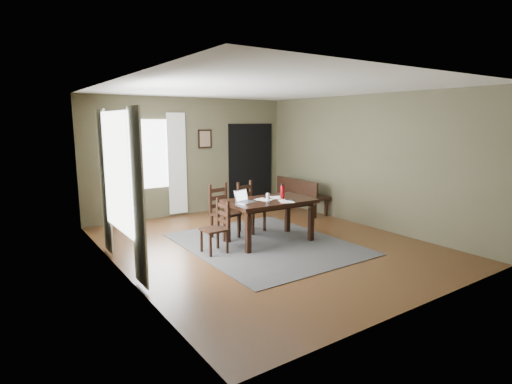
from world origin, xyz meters
TOP-DOWN VIEW (x-y plane):
  - ground at (0.00, 0.00)m, footprint 5.00×6.00m
  - room_shell at (0.00, 0.00)m, footprint 5.02×6.02m
  - rug at (0.00, 0.00)m, footprint 2.60×3.20m
  - dining_table at (0.14, 0.07)m, footprint 1.57×0.98m
  - chair_end at (-0.94, 0.08)m, footprint 0.39×0.39m
  - chair_back_left at (-0.42, 0.78)m, footprint 0.52×0.52m
  - chair_back_right at (0.24, 0.86)m, footprint 0.53×0.53m
  - bench at (2.15, 1.57)m, footprint 0.47×1.45m
  - laptop at (-0.37, 0.12)m, footprint 0.37×0.33m
  - computer_mouse at (-0.06, -0.16)m, footprint 0.08×0.10m
  - tv_remote at (0.38, -0.20)m, footprint 0.10×0.17m
  - drinking_glass at (0.05, 0.01)m, footprint 0.08×0.08m
  - water_bottle at (0.40, 0.04)m, footprint 0.09×0.09m
  - paper_b at (0.29, -0.21)m, footprint 0.35×0.38m
  - paper_c at (0.05, 0.13)m, footprint 0.30×0.35m
  - paper_d at (0.36, 0.16)m, footprint 0.29×0.33m
  - window_left at (-2.47, 0.20)m, footprint 0.01×1.30m
  - window_back at (-1.00, 2.97)m, footprint 1.00×0.01m
  - curtain_left_near at (-2.44, -0.62)m, footprint 0.03×0.48m
  - curtain_left_far at (-2.44, 1.02)m, footprint 0.03×0.48m
  - curtain_back_left at (-1.62, 2.94)m, footprint 0.44×0.03m
  - curtain_back_right at (-0.38, 2.94)m, footprint 0.44×0.03m
  - framed_picture at (0.35, 2.97)m, footprint 0.34×0.03m
  - doorway_back at (1.65, 2.97)m, footprint 1.30×0.03m

SIDE VIEW (x-z plane):
  - ground at x=0.00m, z-range -0.01..0.00m
  - rug at x=0.00m, z-range 0.00..0.01m
  - chair_end at x=-0.94m, z-range -0.01..0.87m
  - chair_back_right at x=0.24m, z-range -0.01..0.97m
  - bench at x=2.15m, z-range 0.08..0.90m
  - chair_back_left at x=-0.42m, z-range -0.01..1.00m
  - dining_table at x=0.14m, z-range 0.30..1.07m
  - paper_d at x=0.36m, z-range 0.78..0.78m
  - paper_c at x=0.05m, z-range 0.78..0.78m
  - paper_b at x=0.29m, z-range 0.78..0.78m
  - tv_remote at x=0.38m, z-range 0.78..0.80m
  - computer_mouse at x=-0.06m, z-range 0.78..0.81m
  - laptop at x=-0.37m, z-range 0.73..0.95m
  - drinking_glass at x=0.05m, z-range 0.78..0.92m
  - water_bottle at x=0.40m, z-range 0.77..1.04m
  - doorway_back at x=1.65m, z-range 0.00..2.10m
  - curtain_left_near at x=-2.44m, z-range 0.05..2.35m
  - curtain_left_far at x=-2.44m, z-range 0.05..2.35m
  - curtain_back_left at x=-1.62m, z-range 0.05..2.35m
  - curtain_back_right at x=-0.38m, z-range 0.05..2.35m
  - window_left at x=-2.47m, z-range 0.60..2.30m
  - window_back at x=-1.00m, z-range 0.70..2.20m
  - framed_picture at x=0.35m, z-range 1.53..1.97m
  - room_shell at x=0.00m, z-range 0.45..3.16m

